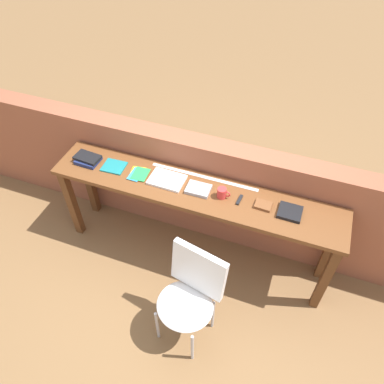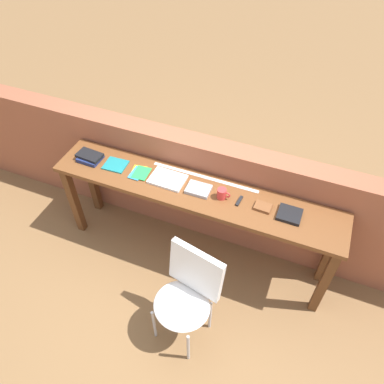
{
  "view_description": "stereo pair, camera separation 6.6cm",
  "coord_description": "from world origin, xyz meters",
  "px_view_note": "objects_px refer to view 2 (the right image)",
  "views": [
    {
      "loc": [
        0.73,
        -1.73,
        3.09
      ],
      "look_at": [
        0.0,
        0.25,
        0.9
      ],
      "focal_mm": 35.0,
      "sensor_mm": 36.0,
      "label": 1
    },
    {
      "loc": [
        0.79,
        -1.7,
        3.09
      ],
      "look_at": [
        0.0,
        0.25,
        0.9
      ],
      "focal_mm": 35.0,
      "sensor_mm": 36.0,
      "label": 2
    }
  ],
  "objects_px": {
    "chair_white_moulded": "(187,294)",
    "leather_journal_brown": "(263,207)",
    "book_repair_rightmost": "(290,214)",
    "magazine_cycling": "(116,165)",
    "book_stack_leftmost": "(90,157)",
    "multitool_folded": "(239,201)",
    "pamphlet_pile_colourful": "(139,173)",
    "mug": "(222,194)",
    "book_open_centre": "(168,179)"
  },
  "relations": [
    {
      "from": "magazine_cycling",
      "to": "leather_journal_brown",
      "type": "relative_size",
      "value": 1.5
    },
    {
      "from": "book_stack_leftmost",
      "to": "book_open_centre",
      "type": "relative_size",
      "value": 0.8
    },
    {
      "from": "book_stack_leftmost",
      "to": "multitool_folded",
      "type": "height_order",
      "value": "book_stack_leftmost"
    },
    {
      "from": "magazine_cycling",
      "to": "book_open_centre",
      "type": "xyz_separation_m",
      "value": [
        0.5,
        0.0,
        0.0
      ]
    },
    {
      "from": "magazine_cycling",
      "to": "book_repair_rightmost",
      "type": "bearing_deg",
      "value": -3.07
    },
    {
      "from": "book_stack_leftmost",
      "to": "magazine_cycling",
      "type": "relative_size",
      "value": 1.21
    },
    {
      "from": "book_stack_leftmost",
      "to": "mug",
      "type": "bearing_deg",
      "value": -0.08
    },
    {
      "from": "magazine_cycling",
      "to": "book_open_centre",
      "type": "relative_size",
      "value": 0.66
    },
    {
      "from": "magazine_cycling",
      "to": "book_open_centre",
      "type": "height_order",
      "value": "book_open_centre"
    },
    {
      "from": "pamphlet_pile_colourful",
      "to": "book_repair_rightmost",
      "type": "relative_size",
      "value": 1.06
    },
    {
      "from": "leather_journal_brown",
      "to": "book_repair_rightmost",
      "type": "height_order",
      "value": "book_repair_rightmost"
    },
    {
      "from": "magazine_cycling",
      "to": "book_repair_rightmost",
      "type": "xyz_separation_m",
      "value": [
        1.54,
        -0.0,
        0.01
      ]
    },
    {
      "from": "chair_white_moulded",
      "to": "multitool_folded",
      "type": "relative_size",
      "value": 8.1
    },
    {
      "from": "chair_white_moulded",
      "to": "pamphlet_pile_colourful",
      "type": "height_order",
      "value": "same"
    },
    {
      "from": "book_open_centre",
      "to": "leather_journal_brown",
      "type": "relative_size",
      "value": 2.26
    },
    {
      "from": "chair_white_moulded",
      "to": "leather_journal_brown",
      "type": "relative_size",
      "value": 6.86
    },
    {
      "from": "mug",
      "to": "multitool_folded",
      "type": "relative_size",
      "value": 1.0
    },
    {
      "from": "book_stack_leftmost",
      "to": "magazine_cycling",
      "type": "height_order",
      "value": "book_stack_leftmost"
    },
    {
      "from": "chair_white_moulded",
      "to": "book_repair_rightmost",
      "type": "xyz_separation_m",
      "value": [
        0.56,
        0.73,
        0.37
      ]
    },
    {
      "from": "book_open_centre",
      "to": "mug",
      "type": "bearing_deg",
      "value": -0.99
    },
    {
      "from": "book_stack_leftmost",
      "to": "book_repair_rightmost",
      "type": "bearing_deg",
      "value": 0.39
    },
    {
      "from": "magazine_cycling",
      "to": "book_stack_leftmost",
      "type": "bearing_deg",
      "value": -179.98
    },
    {
      "from": "chair_white_moulded",
      "to": "book_stack_leftmost",
      "type": "relative_size",
      "value": 3.8
    },
    {
      "from": "chair_white_moulded",
      "to": "multitool_folded",
      "type": "xyz_separation_m",
      "value": [
        0.16,
        0.73,
        0.36
      ]
    },
    {
      "from": "book_open_centre",
      "to": "leather_journal_brown",
      "type": "xyz_separation_m",
      "value": [
        0.83,
        -0.0,
        0.0
      ]
    },
    {
      "from": "mug",
      "to": "leather_journal_brown",
      "type": "distance_m",
      "value": 0.34
    },
    {
      "from": "book_open_centre",
      "to": "book_repair_rightmost",
      "type": "distance_m",
      "value": 1.04
    },
    {
      "from": "book_repair_rightmost",
      "to": "multitool_folded",
      "type": "bearing_deg",
      "value": -178.76
    },
    {
      "from": "book_open_centre",
      "to": "multitool_folded",
      "type": "relative_size",
      "value": 2.67
    },
    {
      "from": "magazine_cycling",
      "to": "multitool_folded",
      "type": "distance_m",
      "value": 1.14
    },
    {
      "from": "book_stack_leftmost",
      "to": "book_repair_rightmost",
      "type": "height_order",
      "value": "book_stack_leftmost"
    },
    {
      "from": "book_repair_rightmost",
      "to": "pamphlet_pile_colourful",
      "type": "bearing_deg",
      "value": -179.07
    },
    {
      "from": "chair_white_moulded",
      "to": "multitool_folded",
      "type": "distance_m",
      "value": 0.83
    },
    {
      "from": "multitool_folded",
      "to": "leather_journal_brown",
      "type": "bearing_deg",
      "value": 1.43
    },
    {
      "from": "magazine_cycling",
      "to": "book_open_centre",
      "type": "distance_m",
      "value": 0.5
    },
    {
      "from": "book_stack_leftmost",
      "to": "book_repair_rightmost",
      "type": "relative_size",
      "value": 1.29
    },
    {
      "from": "multitool_folded",
      "to": "book_repair_rightmost",
      "type": "distance_m",
      "value": 0.4
    },
    {
      "from": "pamphlet_pile_colourful",
      "to": "book_open_centre",
      "type": "xyz_separation_m",
      "value": [
        0.26,
        0.01,
        0.0
      ]
    },
    {
      "from": "multitool_folded",
      "to": "pamphlet_pile_colourful",
      "type": "bearing_deg",
      "value": -179.79
    },
    {
      "from": "chair_white_moulded",
      "to": "book_repair_rightmost",
      "type": "relative_size",
      "value": 4.92
    },
    {
      "from": "book_stack_leftmost",
      "to": "mug",
      "type": "relative_size",
      "value": 2.13
    },
    {
      "from": "book_stack_leftmost",
      "to": "magazine_cycling",
      "type": "bearing_deg",
      "value": 3.05
    },
    {
      "from": "magazine_cycling",
      "to": "pamphlet_pile_colourful",
      "type": "xyz_separation_m",
      "value": [
        0.24,
        -0.01,
        -0.0
      ]
    },
    {
      "from": "chair_white_moulded",
      "to": "leather_journal_brown",
      "type": "xyz_separation_m",
      "value": [
        0.35,
        0.73,
        0.37
      ]
    },
    {
      "from": "mug",
      "to": "book_repair_rightmost",
      "type": "relative_size",
      "value": 0.61
    },
    {
      "from": "pamphlet_pile_colourful",
      "to": "leather_journal_brown",
      "type": "distance_m",
      "value": 1.09
    },
    {
      "from": "pamphlet_pile_colourful",
      "to": "mug",
      "type": "relative_size",
      "value": 1.74
    },
    {
      "from": "book_stack_leftmost",
      "to": "book_repair_rightmost",
      "type": "xyz_separation_m",
      "value": [
        1.79,
        0.01,
        -0.01
      ]
    },
    {
      "from": "book_open_centre",
      "to": "book_stack_leftmost",
      "type": "bearing_deg",
      "value": -177.56
    },
    {
      "from": "book_stack_leftmost",
      "to": "leather_journal_brown",
      "type": "distance_m",
      "value": 1.58
    }
  ]
}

